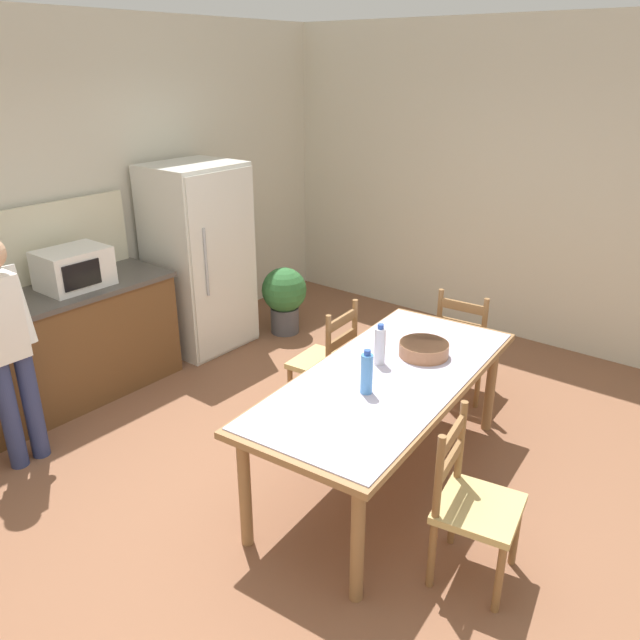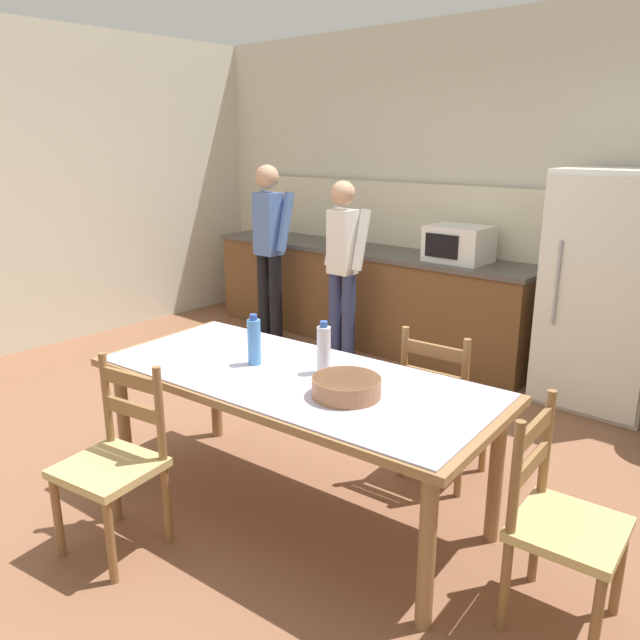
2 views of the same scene
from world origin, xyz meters
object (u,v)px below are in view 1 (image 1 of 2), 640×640
Objects in this scene: bottle_off_centre at (380,346)px; dining_table at (387,386)px; chair_head_end at (465,345)px; bottle_near_centre at (367,373)px; potted_plant at (284,296)px; refrigerator at (199,258)px; microwave at (74,268)px; person_at_counter at (6,342)px; chair_side_far_right at (326,362)px; chair_side_near_left at (472,504)px; serving_bowl at (424,348)px.

dining_table is at bearing -127.75° from bottle_off_centre.
chair_head_end is at bearing 4.89° from dining_table.
potted_plant is at bearing 51.79° from bottle_near_centre.
chair_head_end is (1.24, -0.01, -0.44)m from bottle_off_centre.
bottle_off_centre is (-0.62, -2.38, 0.03)m from refrigerator.
microwave is at bearing 32.96° from chair_head_end.
dining_table is at bearing -78.62° from microwave.
chair_side_far_right is at bearing -125.13° from person_at_counter.
chair_side_near_left is 1.77m from chair_side_far_right.
serving_bowl is at bearing 82.77° from chair_side_far_right.
chair_side_far_right reaches higher than serving_bowl.
person_at_counter reaches higher than microwave.
bottle_near_centre is at bearing 69.05° from chair_side_near_left.
serving_bowl is 2.38m from potted_plant.
chair_side_far_right is at bearing 49.71° from chair_head_end.
dining_table is 2.41m from person_at_counter.
refrigerator is 1.09× the size of person_at_counter.
bottle_off_centre is at bearing -75.91° from microwave.
chair_side_far_right is at bearing 62.64° from dining_table.
bottle_off_centre reaches higher than chair_side_near_left.
chair_side_near_left is (-0.41, -0.79, -0.24)m from dining_table.
dining_table is 1.36m from chair_head_end.
microwave is at bearing 101.38° from dining_table.
serving_bowl is at bearing 94.45° from chair_head_end.
serving_bowl is at bearing -97.72° from refrigerator.
dining_table is 6.77× the size of serving_bowl.
potted_plant is (2.72, 0.07, -0.49)m from person_at_counter.
chair_side_far_right is 0.58× the size of person_at_counter.
person_at_counter is at bearing 123.50° from dining_table.
bottle_near_centre is at bearing -152.27° from person_at_counter.
microwave is 0.55× the size of chair_side_far_right.
bottle_near_centre is 2.71m from potted_plant.
potted_plant is (1.80, 2.86, -0.06)m from chair_side_near_left.
microwave reaches higher than chair_head_end.
potted_plant is (1.30, 1.95, -0.50)m from bottle_off_centre.
person_at_counter is at bearing -147.59° from microwave.
bottle_off_centre is 1.32m from chair_head_end.
dining_table is 2.38× the size of chair_side_far_right.
refrigerator is 0.79× the size of dining_table.
microwave is 2.48m from bottle_off_centre.
bottle_off_centre reaches higher than chair_side_far_right.
refrigerator is at bearing 61.18° from chair_side_near_left.
bottle_off_centre is 0.85m from chair_side_far_right.
dining_table is at bearing 52.52° from chair_side_near_left.
serving_bowl is 0.48× the size of potted_plant.
refrigerator reaches higher than bottle_near_centre.
refrigerator is 2.46m from bottle_off_centre.
person_at_counter is at bearing 117.73° from bottle_near_centre.
person_at_counter is at bearing 127.06° from bottle_off_centre.
chair_head_end reaches higher than dining_table.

